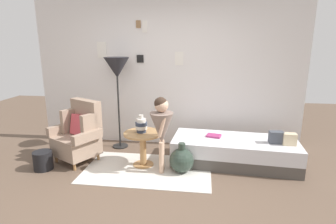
{
  "coord_description": "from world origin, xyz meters",
  "views": [
    {
      "loc": [
        0.67,
        -2.93,
        1.84
      ],
      "look_at": [
        0.15,
        0.95,
        0.85
      ],
      "focal_mm": 28.99,
      "sensor_mm": 36.0,
      "label": 1
    }
  ],
  "objects_px": {
    "book_on_daybed": "(214,136)",
    "demijohn_near": "(182,160)",
    "armchair": "(79,134)",
    "floor_lamp": "(117,70)",
    "side_table": "(143,142)",
    "vase_striped": "(141,125)",
    "person_child": "(162,125)",
    "magazine_basket": "(43,160)",
    "daybed": "(234,151)"
  },
  "relations": [
    {
      "from": "floor_lamp",
      "to": "demijohn_near",
      "type": "distance_m",
      "value": 1.91
    },
    {
      "from": "side_table",
      "to": "floor_lamp",
      "type": "height_order",
      "value": "floor_lamp"
    },
    {
      "from": "armchair",
      "to": "floor_lamp",
      "type": "distance_m",
      "value": 1.24
    },
    {
      "from": "armchair",
      "to": "daybed",
      "type": "height_order",
      "value": "armchair"
    },
    {
      "from": "side_table",
      "to": "book_on_daybed",
      "type": "xyz_separation_m",
      "value": [
        1.08,
        0.34,
        0.03
      ]
    },
    {
      "from": "armchair",
      "to": "book_on_daybed",
      "type": "relative_size",
      "value": 4.41
    },
    {
      "from": "floor_lamp",
      "to": "demijohn_near",
      "type": "xyz_separation_m",
      "value": [
        1.2,
        -0.86,
        -1.21
      ]
    },
    {
      "from": "person_child",
      "to": "demijohn_near",
      "type": "xyz_separation_m",
      "value": [
        0.29,
        0.04,
        -0.53
      ]
    },
    {
      "from": "book_on_daybed",
      "to": "magazine_basket",
      "type": "distance_m",
      "value": 2.64
    },
    {
      "from": "side_table",
      "to": "floor_lamp",
      "type": "distance_m",
      "value": 1.37
    },
    {
      "from": "armchair",
      "to": "person_child",
      "type": "bearing_deg",
      "value": -10.4
    },
    {
      "from": "magazine_basket",
      "to": "demijohn_near",
      "type": "bearing_deg",
      "value": 5.13
    },
    {
      "from": "side_table",
      "to": "daybed",
      "type": "bearing_deg",
      "value": 10.83
    },
    {
      "from": "demijohn_near",
      "to": "magazine_basket",
      "type": "distance_m",
      "value": 2.08
    },
    {
      "from": "side_table",
      "to": "book_on_daybed",
      "type": "height_order",
      "value": "side_table"
    },
    {
      "from": "armchair",
      "to": "book_on_daybed",
      "type": "height_order",
      "value": "armchair"
    },
    {
      "from": "demijohn_near",
      "to": "armchair",
      "type": "bearing_deg",
      "value": 172.64
    },
    {
      "from": "armchair",
      "to": "demijohn_near",
      "type": "bearing_deg",
      "value": -7.36
    },
    {
      "from": "demijohn_near",
      "to": "magazine_basket",
      "type": "xyz_separation_m",
      "value": [
        -2.07,
        -0.19,
        -0.05
      ]
    },
    {
      "from": "book_on_daybed",
      "to": "magazine_basket",
      "type": "xyz_separation_m",
      "value": [
        -2.54,
        -0.67,
        -0.28
      ]
    },
    {
      "from": "book_on_daybed",
      "to": "demijohn_near",
      "type": "distance_m",
      "value": 0.72
    },
    {
      "from": "daybed",
      "to": "demijohn_near",
      "type": "distance_m",
      "value": 0.89
    },
    {
      "from": "vase_striped",
      "to": "demijohn_near",
      "type": "distance_m",
      "value": 0.8
    },
    {
      "from": "side_table",
      "to": "demijohn_near",
      "type": "distance_m",
      "value": 0.66
    },
    {
      "from": "floor_lamp",
      "to": "person_child",
      "type": "bearing_deg",
      "value": -44.62
    },
    {
      "from": "floor_lamp",
      "to": "person_child",
      "type": "height_order",
      "value": "floor_lamp"
    },
    {
      "from": "side_table",
      "to": "demijohn_near",
      "type": "bearing_deg",
      "value": -13.63
    },
    {
      "from": "person_child",
      "to": "demijohn_near",
      "type": "bearing_deg",
      "value": 7.32
    },
    {
      "from": "book_on_daybed",
      "to": "demijohn_near",
      "type": "xyz_separation_m",
      "value": [
        -0.47,
        -0.49,
        -0.23
      ]
    },
    {
      "from": "side_table",
      "to": "floor_lamp",
      "type": "bearing_deg",
      "value": 129.65
    },
    {
      "from": "armchair",
      "to": "floor_lamp",
      "type": "xyz_separation_m",
      "value": [
        0.46,
        0.65,
        0.96
      ]
    },
    {
      "from": "side_table",
      "to": "magazine_basket",
      "type": "bearing_deg",
      "value": -167.15
    },
    {
      "from": "magazine_basket",
      "to": "daybed",
      "type": "bearing_deg",
      "value": 11.86
    },
    {
      "from": "floor_lamp",
      "to": "armchair",
      "type": "bearing_deg",
      "value": -125.19
    },
    {
      "from": "book_on_daybed",
      "to": "side_table",
      "type": "bearing_deg",
      "value": -162.4
    },
    {
      "from": "side_table",
      "to": "vase_striped",
      "type": "relative_size",
      "value": 2.13
    },
    {
      "from": "daybed",
      "to": "book_on_daybed",
      "type": "bearing_deg",
      "value": 167.01
    },
    {
      "from": "side_table",
      "to": "armchair",
      "type": "bearing_deg",
      "value": 176.35
    },
    {
      "from": "armchair",
      "to": "floor_lamp",
      "type": "bearing_deg",
      "value": 54.81
    },
    {
      "from": "daybed",
      "to": "person_child",
      "type": "height_order",
      "value": "person_child"
    },
    {
      "from": "floor_lamp",
      "to": "person_child",
      "type": "distance_m",
      "value": 1.45
    },
    {
      "from": "armchair",
      "to": "side_table",
      "type": "distance_m",
      "value": 1.06
    },
    {
      "from": "book_on_daybed",
      "to": "armchair",
      "type": "bearing_deg",
      "value": -172.65
    },
    {
      "from": "vase_striped",
      "to": "person_child",
      "type": "height_order",
      "value": "person_child"
    },
    {
      "from": "vase_striped",
      "to": "demijohn_near",
      "type": "bearing_deg",
      "value": -14.51
    },
    {
      "from": "armchair",
      "to": "magazine_basket",
      "type": "bearing_deg",
      "value": -135.57
    },
    {
      "from": "demijohn_near",
      "to": "side_table",
      "type": "bearing_deg",
      "value": 166.37
    },
    {
      "from": "side_table",
      "to": "vase_striped",
      "type": "distance_m",
      "value": 0.26
    },
    {
      "from": "floor_lamp",
      "to": "book_on_daybed",
      "type": "height_order",
      "value": "floor_lamp"
    },
    {
      "from": "side_table",
      "to": "demijohn_near",
      "type": "xyz_separation_m",
      "value": [
        0.61,
        -0.15,
        -0.2
      ]
    }
  ]
}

